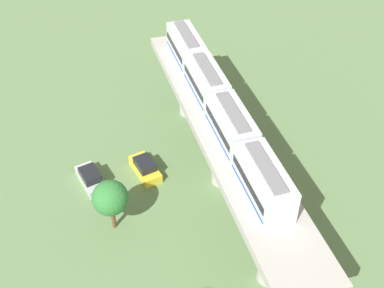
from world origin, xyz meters
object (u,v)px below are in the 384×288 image
(train, at_px, (218,103))
(parked_car_silver, at_px, (91,178))
(tree_near_viaduct, at_px, (110,198))
(parked_car_yellow, at_px, (145,168))

(train, relative_size, parked_car_silver, 6.09)
(train, bearing_deg, tree_near_viaduct, 21.40)
(train, xyz_separation_m, parked_car_yellow, (6.94, -1.55, -7.60))
(train, distance_m, tree_near_viaduct, 12.80)
(parked_car_yellow, distance_m, parked_car_silver, 5.42)
(parked_car_yellow, height_order, tree_near_viaduct, tree_near_viaduct)
(train, xyz_separation_m, tree_near_viaduct, (11.12, 4.36, -4.60))
(parked_car_yellow, height_order, parked_car_silver, same)
(parked_car_silver, height_order, tree_near_viaduct, tree_near_viaduct)
(train, relative_size, parked_car_yellow, 6.11)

